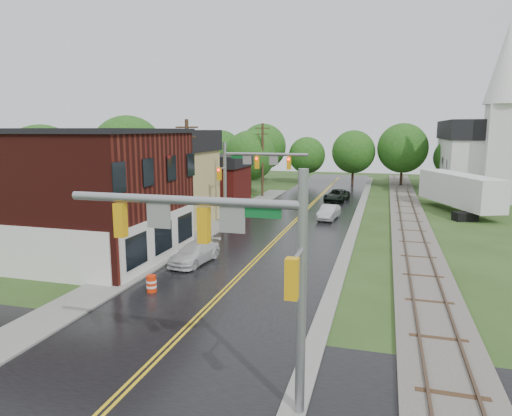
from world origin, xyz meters
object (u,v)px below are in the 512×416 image
at_px(utility_pole_c, 263,159).
at_px(tree_left_e, 251,157).
at_px(utility_pole_b, 188,176).
at_px(church, 487,149).
at_px(tree_left_a, 44,167).
at_px(construction_barrel, 151,284).
at_px(tree_left_c, 196,162).
at_px(tree_left_b, 129,154).
at_px(pickup_white, 195,253).
at_px(traffic_signal_near, 229,245).
at_px(sedan_silver, 329,212).
at_px(semi_trailer, 459,190).
at_px(traffic_signal_far, 248,169).
at_px(brick_building, 64,193).
at_px(suv_dark, 337,196).

relative_size(utility_pole_c, tree_left_e, 1.10).
distance_m(utility_pole_b, tree_left_e, 23.99).
distance_m(church, tree_left_a, 51.01).
bearing_deg(construction_barrel, tree_left_c, 109.01).
distance_m(tree_left_c, construction_barrel, 31.88).
relative_size(tree_left_b, pickup_white, 2.23).
relative_size(traffic_signal_near, sedan_silver, 1.83).
height_order(utility_pole_b, tree_left_a, utility_pole_b).
distance_m(utility_pole_b, semi_trailer, 27.72).
distance_m(traffic_signal_near, traffic_signal_far, 25.94).
bearing_deg(tree_left_a, church, 38.63).
xyz_separation_m(tree_left_c, pickup_white, (10.36, -24.51, -3.88)).
bearing_deg(traffic_signal_near, sedan_silver, 91.20).
bearing_deg(sedan_silver, tree_left_e, 136.40).
bearing_deg(brick_building, pickup_white, 2.45).
bearing_deg(semi_trailer, tree_left_a, -153.72).
relative_size(church, pickup_white, 4.60).
bearing_deg(church, utility_pole_b, -130.18).
bearing_deg(suv_dark, tree_left_e, 173.05).
bearing_deg(semi_trailer, tree_left_c, 178.34).
relative_size(tree_left_a, construction_barrel, 9.77).
height_order(church, traffic_signal_near, church).
height_order(tree_left_b, semi_trailer, tree_left_b).
bearing_deg(utility_pole_c, pickup_white, -83.40).
bearing_deg(utility_pole_b, sedan_silver, 45.35).
bearing_deg(tree_left_b, tree_left_a, -101.31).
height_order(sedan_silver, construction_barrel, sedan_silver).
height_order(utility_pole_b, tree_left_b, tree_left_b).
height_order(brick_building, tree_left_b, tree_left_b).
bearing_deg(utility_pole_b, tree_left_c, 111.49).
bearing_deg(tree_left_a, utility_pole_b, 0.45).
relative_size(brick_building, pickup_white, 3.29).
relative_size(tree_left_e, pickup_white, 1.87).
bearing_deg(tree_left_e, tree_left_c, -129.81).
relative_size(suv_dark, semi_trailer, 0.40).
bearing_deg(utility_pole_c, church, 19.97).
distance_m(utility_pole_c, pickup_white, 29.10).
distance_m(tree_left_a, pickup_white, 18.17).
distance_m(church, traffic_signal_far, 35.59).
xyz_separation_m(tree_left_b, construction_barrel, (14.30, -21.90, -5.27)).
xyz_separation_m(brick_building, sedan_silver, (15.33, 16.77, -3.49)).
xyz_separation_m(church, tree_left_c, (-33.85, -13.84, -1.32)).
bearing_deg(brick_building, traffic_signal_far, 53.08).
height_order(tree_left_c, suv_dark, tree_left_c).
relative_size(tree_left_e, suv_dark, 1.67).
distance_m(brick_building, sedan_silver, 22.99).
relative_size(tree_left_a, sedan_silver, 2.17).
bearing_deg(tree_left_b, suv_dark, 28.52).
xyz_separation_m(utility_pole_b, tree_left_c, (-7.05, 17.90, -0.21)).
bearing_deg(construction_barrel, utility_pole_b, 105.17).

